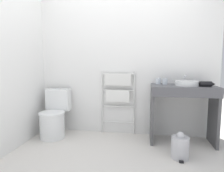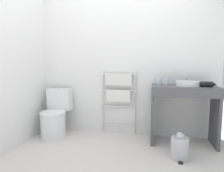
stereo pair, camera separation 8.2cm
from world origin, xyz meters
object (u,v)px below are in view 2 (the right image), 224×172
at_px(toilet, 55,117).
at_px(hair_dryer, 207,84).
at_px(towel_radiator, 118,91).
at_px(sink_basin, 188,83).
at_px(cup_near_wall, 159,81).
at_px(cup_near_edge, 166,82).
at_px(trash_bin, 180,148).

distance_m(toilet, hair_dryer, 2.34).
relative_size(towel_radiator, sink_basin, 3.10).
height_order(sink_basin, cup_near_wall, cup_near_wall).
height_order(toilet, cup_near_wall, cup_near_wall).
distance_m(towel_radiator, cup_near_edge, 0.76).
bearing_deg(toilet, trash_bin, -13.33).
distance_m(toilet, cup_near_wall, 1.75).
bearing_deg(toilet, cup_near_edge, 6.15).
xyz_separation_m(toilet, towel_radiator, (0.99, 0.28, 0.41)).
xyz_separation_m(cup_near_edge, hair_dryer, (0.54, -0.19, -0.01)).
relative_size(sink_basin, hair_dryer, 1.66).
distance_m(towel_radiator, sink_basin, 1.07).
bearing_deg(cup_near_wall, trash_bin, -69.65).
relative_size(cup_near_wall, trash_bin, 0.26).
height_order(toilet, hair_dryer, hair_dryer).
bearing_deg(cup_near_edge, toilet, -173.85).
relative_size(toilet, sink_basin, 2.25).
bearing_deg(cup_near_wall, sink_basin, -20.31).
bearing_deg(towel_radiator, sink_basin, -11.43).
relative_size(cup_near_edge, hair_dryer, 0.45).
bearing_deg(towel_radiator, hair_dryer, -12.49).
xyz_separation_m(toilet, sink_basin, (2.03, 0.07, 0.58)).
height_order(sink_basin, cup_near_edge, cup_near_edge).
bearing_deg(hair_dryer, trash_bin, -131.52).
xyz_separation_m(toilet, hair_dryer, (2.27, -0.00, 0.58)).
relative_size(towel_radiator, cup_near_wall, 11.67).
relative_size(toilet, towel_radiator, 0.73).
bearing_deg(towel_radiator, trash_bin, -39.28).
height_order(towel_radiator, hair_dryer, towel_radiator).
bearing_deg(hair_dryer, cup_near_edge, 160.58).
distance_m(towel_radiator, hair_dryer, 1.32).
xyz_separation_m(sink_basin, trash_bin, (-0.15, -0.51, -0.75)).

